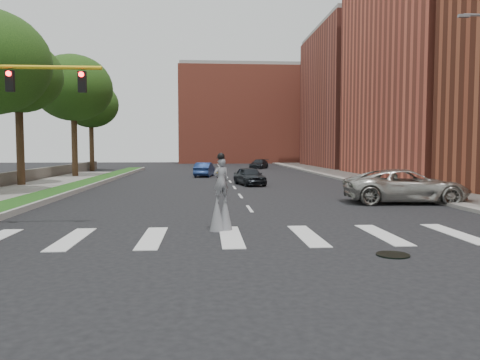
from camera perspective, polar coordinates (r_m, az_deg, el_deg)
ground_plane at (r=14.73m, az=4.14°, el=-7.60°), size 160.00×160.00×0.00m
grass_median at (r=35.66m, az=-19.47°, el=-0.79°), size 2.00×60.00×0.25m
median_curb at (r=35.39m, az=-17.84°, el=-0.76°), size 0.20×60.00×0.28m
sidewalk_right at (r=42.01m, az=16.15°, el=-0.08°), size 5.00×90.00×0.18m
stone_wall at (r=39.29m, az=-26.48°, el=0.06°), size 0.50×56.00×1.10m
manhole at (r=13.62m, az=18.14°, el=-8.67°), size 0.90×0.90×0.04m
building_mid at (r=51.22m, az=24.70°, el=13.80°), size 16.00×22.00×24.00m
building_far at (r=72.75m, az=15.37°, el=9.41°), size 16.00×22.00×20.00m
building_backdrop at (r=92.83m, az=0.81°, el=7.73°), size 26.00×14.00×18.00m
stilt_performer at (r=16.59m, az=-2.32°, el=-2.64°), size 0.81×0.65×2.77m
suv_crossing at (r=26.46m, az=19.57°, el=-0.71°), size 6.67×3.50×1.79m
car_near at (r=36.59m, az=1.17°, el=0.49°), size 2.60×4.49×1.44m
car_mid at (r=47.56m, az=-4.35°, el=1.28°), size 2.23×4.54×1.43m
car_far at (r=65.28m, az=2.34°, el=1.97°), size 3.41×4.84×1.30m
tree_3 at (r=38.77m, az=-25.45°, el=11.35°), size 6.38×6.38×10.93m
tree_4 at (r=48.52m, az=-19.67°, el=10.50°), size 7.47×7.47×11.85m
tree_5 at (r=61.59m, az=-17.73°, el=8.75°), size 6.81×6.81×11.19m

